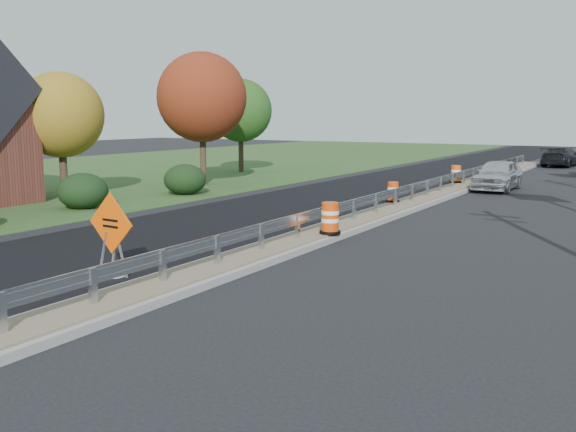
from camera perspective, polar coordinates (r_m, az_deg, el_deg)
The scene contains 16 objects.
ground at distance 21.10m, azimuth 3.56°, elevation -1.64°, with size 140.00×140.00×0.00m, color black.
grass_verge_near at distance 44.09m, azimuth -18.84°, elevation 3.42°, with size 30.00×120.00×0.03m, color #2B4E21.
milled_overlay at distance 31.89m, azimuth 4.75°, elevation 1.93°, with size 7.20×120.00×0.01m, color black.
median at distance 28.35m, azimuth 10.98°, elevation 1.14°, with size 1.60×55.00×0.23m.
guardrail at distance 29.21m, azimuth 11.68°, elevation 2.56°, with size 0.10×46.15×0.72m.
hedge_mid at distance 28.10m, azimuth -17.78°, elevation 2.15°, with size 2.09×2.09×1.52m, color black.
hedge_north at distance 32.04m, azimuth -9.14°, elevation 3.24°, with size 2.09×2.09×1.52m, color black.
tree_near_yellow at distance 31.89m, azimuth -19.56°, elevation 8.44°, with size 3.96×3.96×5.88m.
tree_near_red at distance 36.27m, azimuth -7.66°, elevation 10.41°, with size 4.95×4.95×7.35m.
tree_near_back at distance 44.47m, azimuth -4.24°, elevation 9.32°, with size 4.29×4.29×6.37m.
caution_sign at distance 16.07m, azimuth -15.35°, elevation -3.39°, with size 1.49×0.62×2.05m.
barrel_median_near at distance 19.91m, azimuth 3.77°, elevation -0.24°, with size 0.66×0.66×0.98m.
barrel_median_mid at distance 27.64m, azimuth 9.31°, elevation 2.10°, with size 0.58×0.58×0.85m.
barrel_median_far at distance 36.41m, azimuth 14.70°, elevation 3.60°, with size 0.64×0.64×0.95m.
car_silver at distance 35.31m, azimuth 18.13°, elevation 3.50°, with size 1.90×4.73×1.61m, color silver.
car_dark_far at distance 53.87m, azimuth 23.16°, elevation 4.88°, with size 2.14×5.27×1.53m, color black.
Camera 1 is at (9.45, -18.46, 3.84)m, focal length 40.00 mm.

